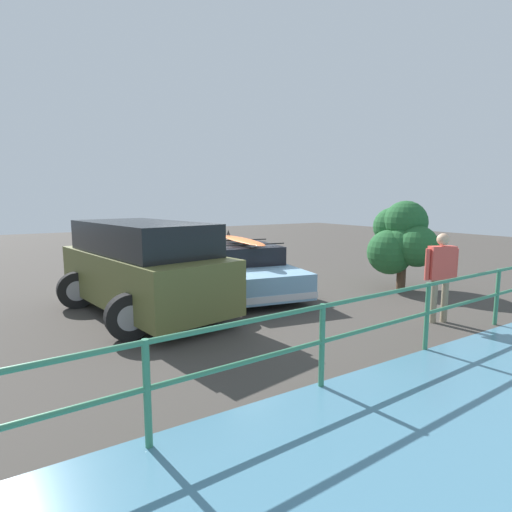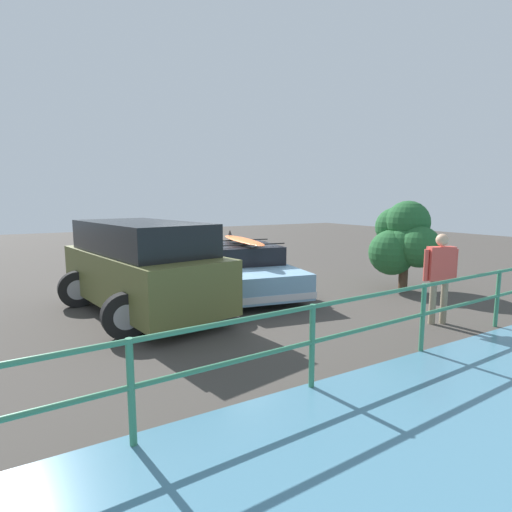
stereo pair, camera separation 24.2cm
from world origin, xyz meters
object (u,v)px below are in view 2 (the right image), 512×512
(sedan_car, at_px, (243,268))
(person_bystander, at_px, (440,270))
(suv_car, at_px, (142,266))
(bush_near_left, at_px, (404,238))

(sedan_car, distance_m, person_bystander, 4.61)
(suv_car, bearing_deg, bush_near_left, 168.95)
(person_bystander, relative_size, bush_near_left, 0.74)
(suv_car, xyz_separation_m, bush_near_left, (-6.27, 1.22, 0.36))
(sedan_car, xyz_separation_m, bush_near_left, (-3.56, 1.93, 0.74))
(person_bystander, bearing_deg, bush_near_left, -127.78)
(suv_car, distance_m, bush_near_left, 6.40)
(sedan_car, distance_m, suv_car, 2.83)
(sedan_car, height_order, suv_car, suv_car)
(suv_car, height_order, person_bystander, suv_car)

